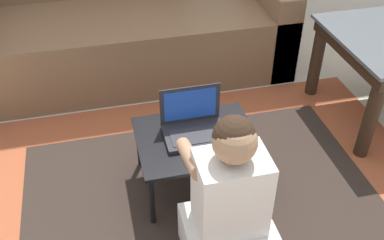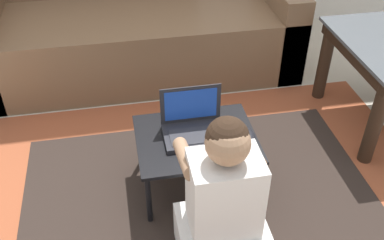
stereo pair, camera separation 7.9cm
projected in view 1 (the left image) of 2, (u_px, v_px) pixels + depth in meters
ground_plane at (194, 190)px, 2.10m from camera, size 16.00×16.00×0.00m
area_rug at (208, 216)px, 1.97m from camera, size 2.21×1.82×0.01m
couch at (130, 21)px, 2.85m from camera, size 1.93×0.84×0.91m
laptop_desk at (197, 142)px, 1.98m from camera, size 0.52×0.42×0.28m
laptop at (194, 127)px, 1.96m from camera, size 0.27×0.19×0.20m
computer_mouse at (247, 134)px, 1.95m from camera, size 0.07×0.11×0.04m
person_seated at (229, 206)px, 1.64m from camera, size 0.33×0.41×0.69m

